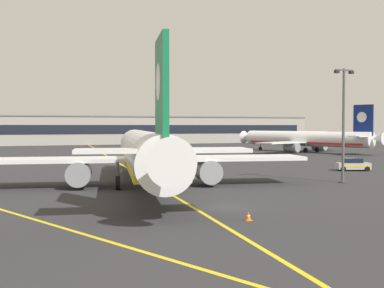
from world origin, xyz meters
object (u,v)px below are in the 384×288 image
Objects in this scene: airliner_background at (305,139)px; apron_lamp_post at (343,123)px; airliner_foreground at (145,152)px; safety_cone_by_nose_gear at (122,170)px; safety_cone_by_tail at (248,216)px; service_car_second at (353,165)px.

airliner_background is 58.02m from apron_lamp_post.
airliner_foreground is 15.30m from safety_cone_by_nose_gear.
safety_cone_by_tail is (1.90, -18.40, -3.11)m from airliner_foreground.
safety_cone_by_tail is at bearing -141.53° from apron_lamp_post.
airliner_foreground is 3.50× the size of apron_lamp_post.
airliner_background is at bearing 60.34° from apron_lamp_post.
airliner_foreground is 9.04× the size of service_car_second.
service_car_second is at bearing 12.68° from airliner_foreground.
airliner_foreground reaches higher than safety_cone_by_nose_gear.
safety_cone_by_tail is at bearing -84.11° from airliner_foreground.
airliner_background reaches higher than safety_cone_by_nose_gear.
airliner_background reaches higher than safety_cone_by_tail.
service_car_second is (-18.87, -39.71, -2.17)m from airliner_background.
safety_cone_by_nose_gear is at bearing 135.65° from apron_lamp_post.
apron_lamp_post is at bearing -10.93° from airliner_foreground.
airliner_foreground is at bearing 95.89° from safety_cone_by_tail.
airliner_background is 62.44× the size of safety_cone_by_nose_gear.
airliner_background is at bearing 33.31° from safety_cone_by_nose_gear.
safety_cone_by_tail is at bearing -138.14° from service_car_second.
airliner_foreground is at bearing -93.38° from safety_cone_by_nose_gear.
airliner_background is 2.91× the size of apron_lamp_post.
safety_cone_by_tail is at bearing -125.89° from airliner_background.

